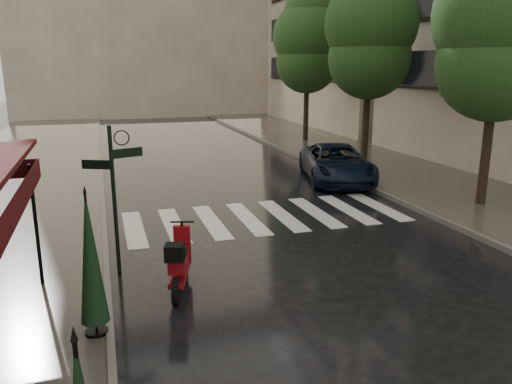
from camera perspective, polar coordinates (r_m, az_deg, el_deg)
ground at (r=8.28m, az=-5.69°, el=-16.40°), size 120.00×120.00×0.00m
sidewalk_near at (r=19.70m, az=-26.10°, el=0.60°), size 6.00×60.00×0.12m
sidewalk_far at (r=22.65m, az=13.84°, el=3.26°), size 5.50×60.00×0.12m
curb_near at (r=19.45m, az=-17.22°, el=1.31°), size 0.12×60.00×0.16m
curb_far at (r=21.35m, az=7.38°, el=2.95°), size 0.12×60.00×0.16m
crosswalk at (r=14.34m, az=1.04°, el=-2.82°), size 7.85×3.20×0.01m
signpost at (r=10.28m, az=-15.93°, el=0.30°), size 1.17×0.29×3.10m
tree_near at (r=16.29m, az=26.17°, el=16.75°), size 3.80×3.80×7.99m
tree_mid at (r=21.93m, az=12.97°, el=17.50°), size 3.80×3.80×8.34m
tree_far at (r=28.29m, az=5.92°, el=16.69°), size 3.80×3.80×8.16m
scooter at (r=9.72m, az=-8.76°, el=-8.07°), size 0.77×1.77×1.19m
parked_car at (r=18.95m, az=9.18°, el=3.30°), size 3.37×5.27×1.35m
parasol_back at (r=8.03m, az=-18.39°, el=-7.23°), size 0.44×0.44×2.33m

